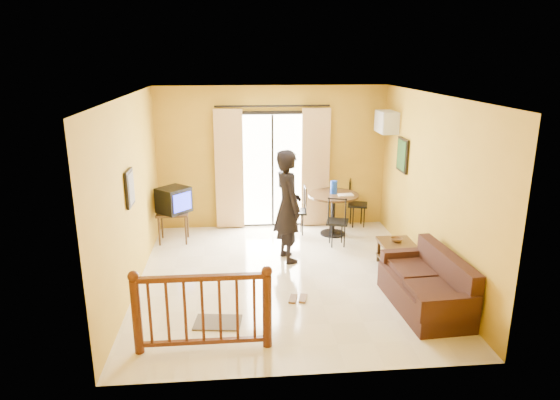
{
  "coord_description": "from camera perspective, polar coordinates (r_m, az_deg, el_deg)",
  "views": [
    {
      "loc": [
        -0.73,
        -7.14,
        3.35
      ],
      "look_at": [
        -0.06,
        0.2,
        1.2
      ],
      "focal_mm": 32.0,
      "sensor_mm": 36.0,
      "label": 1
    }
  ],
  "objects": [
    {
      "name": "coffee_table",
      "position": [
        8.22,
        13.55,
        -6.09
      ],
      "size": [
        0.54,
        0.98,
        0.43
      ],
      "color": "black",
      "rests_on": "ground"
    },
    {
      "name": "sofa",
      "position": [
        7.19,
        16.58,
        -9.58
      ],
      "size": [
        0.87,
        1.71,
        0.8
      ],
      "rotation": [
        0.0,
        0.0,
        0.06
      ],
      "color": "#321813",
      "rests_on": "ground"
    },
    {
      "name": "balcony_door",
      "position": [
        9.84,
        -0.85,
        3.54
      ],
      "size": [
        2.25,
        0.14,
        2.46
      ],
      "color": "black",
      "rests_on": "ground"
    },
    {
      "name": "serving_tray",
      "position": [
        9.47,
        7.5,
        0.6
      ],
      "size": [
        0.29,
        0.2,
        0.02
      ],
      "primitive_type": "cube",
      "rotation": [
        0.0,
        0.0,
        0.06
      ],
      "color": "beige",
      "rests_on": "dining_table"
    },
    {
      "name": "doormat",
      "position": [
        6.72,
        -7.12,
        -13.7
      ],
      "size": [
        0.64,
        0.47,
        0.02
      ],
      "primitive_type": "cube",
      "rotation": [
        0.0,
        0.0,
        -0.12
      ],
      "color": "#544B43",
      "rests_on": "ground"
    },
    {
      "name": "ground",
      "position": [
        7.92,
        0.55,
        -8.78
      ],
      "size": [
        5.0,
        5.0,
        0.0
      ],
      "primitive_type": "plane",
      "color": "beige",
      "rests_on": "ground"
    },
    {
      "name": "picture_left",
      "position": [
        7.32,
        -16.79,
        1.31
      ],
      "size": [
        0.05,
        0.42,
        0.52
      ],
      "color": "black",
      "rests_on": "room_shell"
    },
    {
      "name": "dining_chairs",
      "position": [
        9.74,
        5.74,
        -3.95
      ],
      "size": [
        1.75,
        1.52,
        0.95
      ],
      "color": "black",
      "rests_on": "ground"
    },
    {
      "name": "dining_table",
      "position": [
        9.57,
        6.11,
        -0.28
      ],
      "size": [
        0.97,
        0.97,
        0.81
      ],
      "color": "black",
      "rests_on": "ground"
    },
    {
      "name": "stair_balustrade",
      "position": [
        5.95,
        -8.87,
        -11.9
      ],
      "size": [
        1.63,
        0.13,
        1.04
      ],
      "color": "#471E0F",
      "rests_on": "ground"
    },
    {
      "name": "botanical_print",
      "position": [
        9.1,
        13.81,
        5.01
      ],
      "size": [
        0.05,
        0.5,
        0.6
      ],
      "color": "black",
      "rests_on": "room_shell"
    },
    {
      "name": "sandals",
      "position": [
        7.24,
        2.07,
        -11.2
      ],
      "size": [
        0.3,
        0.27,
        0.03
      ],
      "color": "brown",
      "rests_on": "ground"
    },
    {
      "name": "room_shell",
      "position": [
        7.36,
        0.59,
        3.32
      ],
      "size": [
        5.0,
        5.0,
        5.0
      ],
      "color": "white",
      "rests_on": "ground"
    },
    {
      "name": "standing_person",
      "position": [
        8.25,
        0.91,
        -0.69
      ],
      "size": [
        0.62,
        0.79,
        1.89
      ],
      "primitive_type": "imported",
      "rotation": [
        0.0,
        0.0,
        1.84
      ],
      "color": "black",
      "rests_on": "ground"
    },
    {
      "name": "television",
      "position": [
        9.31,
        -12.05,
        0.01
      ],
      "size": [
        0.69,
        0.69,
        0.46
      ],
      "rotation": [
        0.0,
        0.0,
        0.83
      ],
      "color": "black",
      "rests_on": "tv_table"
    },
    {
      "name": "bowl",
      "position": [
        8.34,
        13.17,
        -4.45
      ],
      "size": [
        0.23,
        0.23,
        0.06
      ],
      "primitive_type": "imported",
      "rotation": [
        0.0,
        0.0,
        -0.29
      ],
      "color": "brown",
      "rests_on": "coffee_table"
    },
    {
      "name": "water_jug",
      "position": [
        9.54,
        6.16,
        1.47
      ],
      "size": [
        0.13,
        0.13,
        0.25
      ],
      "primitive_type": "cylinder",
      "color": "#143ABB",
      "rests_on": "dining_table"
    },
    {
      "name": "air_conditioner",
      "position": [
        9.59,
        12.06,
        8.71
      ],
      "size": [
        0.31,
        0.6,
        0.4
      ],
      "color": "silver",
      "rests_on": "room_shell"
    },
    {
      "name": "tv_table",
      "position": [
        9.4,
        -12.14,
        -1.79
      ],
      "size": [
        0.57,
        0.48,
        0.57
      ],
      "color": "black",
      "rests_on": "ground"
    }
  ]
}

